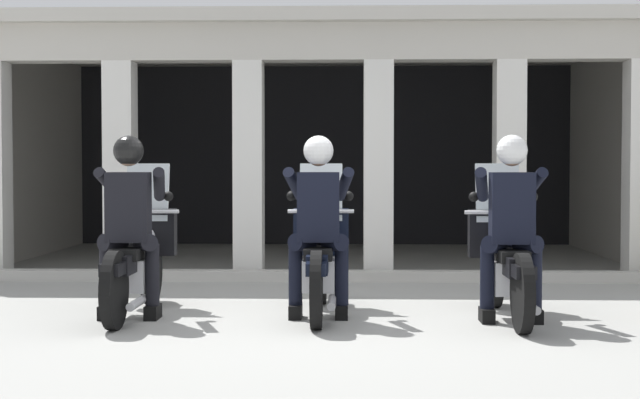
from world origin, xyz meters
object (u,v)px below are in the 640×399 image
motorcycle_left (137,258)px  motorcycle_right (505,260)px  police_officer_left (129,211)px  police_officer_center (319,210)px  police_officer_right (511,212)px  motorcycle_center (320,258)px

motorcycle_left → motorcycle_right: bearing=7.4°
motorcycle_right → police_officer_left: bearing=-168.8°
motorcycle_right → motorcycle_left: bearing=-173.8°
police_officer_center → police_officer_right: bearing=9.7°
police_officer_left → motorcycle_left: bearing=98.5°
police_officer_left → motorcycle_right: (3.26, 0.20, -0.44)m
motorcycle_left → police_officer_right: bearing=2.4°
motorcycle_left → police_officer_center: bearing=1.6°
motorcycle_left → motorcycle_right: same height
police_officer_center → police_officer_right: size_ratio=1.00×
motorcycle_left → police_officer_left: police_officer_left is taller
motorcycle_center → motorcycle_right: same height
motorcycle_left → motorcycle_center: 1.63m
police_officer_left → police_officer_center: (1.63, 0.08, 0.00)m
motorcycle_left → police_officer_right: police_officer_right is taller
motorcycle_right → police_officer_right: police_officer_right is taller
police_officer_right → motorcycle_left: bearing=-178.8°
motorcycle_center → police_officer_right: size_ratio=1.29×
police_officer_left → police_officer_center: size_ratio=1.00×
motorcycle_left → police_officer_left: size_ratio=1.29×
police_officer_center → motorcycle_right: bearing=19.6°
police_officer_left → motorcycle_right: police_officer_left is taller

